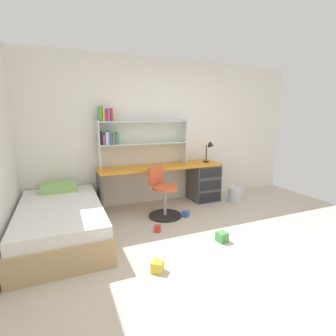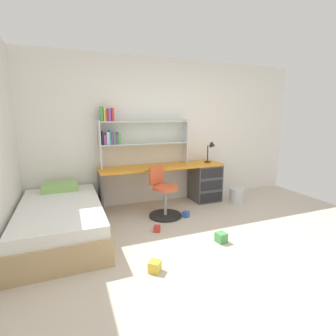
{
  "view_description": "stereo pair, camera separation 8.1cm",
  "coord_description": "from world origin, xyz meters",
  "views": [
    {
      "loc": [
        -1.69,
        -2.14,
        1.57
      ],
      "look_at": [
        -0.27,
        1.21,
        0.83
      ],
      "focal_mm": 27.41,
      "sensor_mm": 36.0,
      "label": 1
    },
    {
      "loc": [
        -1.61,
        -2.17,
        1.57
      ],
      "look_at": [
        -0.27,
        1.21,
        0.83
      ],
      "focal_mm": 27.41,
      "sensor_mm": 36.0,
      "label": 2
    }
  ],
  "objects": [
    {
      "name": "toy_block_blue_1",
      "position": [
        0.06,
        1.28,
        0.05
      ],
      "size": [
        0.12,
        0.12,
        0.09
      ],
      "primitive_type": "cube",
      "rotation": [
        0.0,
        0.0,
        2.1
      ],
      "color": "#3860B7",
      "rests_on": "ground_plane"
    },
    {
      "name": "bed_platform",
      "position": [
        -1.75,
        1.27,
        0.23
      ],
      "size": [
        1.05,
        1.87,
        0.58
      ],
      "color": "tan",
      "rests_on": "ground_plane"
    },
    {
      "name": "desk",
      "position": [
        0.51,
        1.93,
        0.42
      ],
      "size": [
        2.19,
        0.51,
        0.72
      ],
      "color": "orange",
      "rests_on": "ground_plane"
    },
    {
      "name": "desk_lamp",
      "position": [
        0.88,
        1.91,
        0.98
      ],
      "size": [
        0.2,
        0.17,
        0.38
      ],
      "color": "black",
      "rests_on": "desk"
    },
    {
      "name": "toy_block_yellow_2",
      "position": [
        -0.86,
        0.09,
        0.06
      ],
      "size": [
        0.16,
        0.16,
        0.11
      ],
      "primitive_type": "cube",
      "rotation": [
        0.0,
        0.0,
        2.47
      ],
      "color": "gold",
      "rests_on": "ground_plane"
    },
    {
      "name": "swivel_chair",
      "position": [
        -0.24,
        1.45,
        0.31
      ],
      "size": [
        0.52,
        0.52,
        0.79
      ],
      "color": "black",
      "rests_on": "ground_plane"
    },
    {
      "name": "room_shell",
      "position": [
        -1.15,
        1.14,
        1.28
      ],
      "size": [
        5.59,
        5.43,
        2.56
      ],
      "color": "white",
      "rests_on": "ground_plane"
    },
    {
      "name": "waste_bin",
      "position": [
        1.25,
        1.58,
        0.13
      ],
      "size": [
        0.27,
        0.27,
        0.27
      ],
      "primitive_type": "cylinder",
      "color": "silver",
      "rests_on": "ground_plane"
    },
    {
      "name": "toy_block_green_3",
      "position": [
        0.12,
        0.37,
        0.06
      ],
      "size": [
        0.14,
        0.14,
        0.12
      ],
      "primitive_type": "cube",
      "rotation": [
        0.0,
        0.0,
        0.14
      ],
      "color": "#479E51",
      "rests_on": "ground_plane"
    },
    {
      "name": "bookshelf_hutch",
      "position": [
        -0.59,
        2.07,
        1.29
      ],
      "size": [
        1.54,
        0.22,
        1.0
      ],
      "color": "silver",
      "rests_on": "desk"
    },
    {
      "name": "ground_plane",
      "position": [
        0.0,
        0.0,
        -0.01
      ],
      "size": [
        5.59,
        5.43,
        0.02
      ],
      "primitive_type": "cube",
      "color": "beige"
    },
    {
      "name": "toy_block_red_0",
      "position": [
        -0.54,
        0.95,
        0.04
      ],
      "size": [
        0.12,
        0.12,
        0.09
      ],
      "primitive_type": "cube",
      "rotation": [
        0.0,
        0.0,
        2.65
      ],
      "color": "red",
      "rests_on": "ground_plane"
    }
  ]
}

